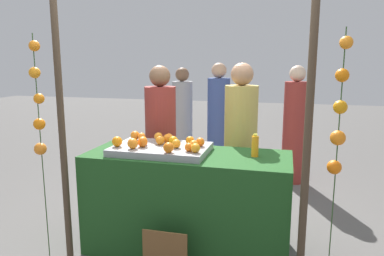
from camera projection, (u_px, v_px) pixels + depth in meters
ground_plane at (188, 248)px, 3.32m from camera, size 24.00×24.00×0.00m
stall_counter at (188, 202)px, 3.24m from camera, size 1.77×0.71×0.89m
orange_tray at (161, 149)px, 3.19m from camera, size 0.83×0.55×0.06m
orange_0 at (200, 142)px, 3.16m from camera, size 0.08×0.08×0.08m
orange_1 at (143, 141)px, 3.22m from camera, size 0.07×0.07×0.07m
orange_2 at (142, 137)px, 3.39m from camera, size 0.07×0.07×0.07m
orange_3 at (169, 137)px, 3.36m from camera, size 0.07×0.07×0.07m
orange_4 at (173, 141)px, 3.20m from camera, size 0.08×0.08×0.08m
orange_5 at (169, 148)px, 2.94m from camera, size 0.09×0.09×0.09m
orange_6 at (158, 137)px, 3.37m from camera, size 0.08×0.08×0.08m
orange_7 at (135, 135)px, 3.42m from camera, size 0.08×0.08×0.08m
orange_8 at (117, 142)px, 3.15m from camera, size 0.09×0.09×0.09m
orange_9 at (160, 140)px, 3.22m from camera, size 0.08×0.08×0.08m
orange_10 at (167, 138)px, 3.29m from camera, size 0.08×0.08×0.08m
orange_11 at (143, 142)px, 3.14m from camera, size 0.09×0.09×0.09m
orange_12 at (189, 147)px, 2.98m from camera, size 0.07×0.07×0.07m
orange_13 at (194, 144)px, 3.07m from camera, size 0.07×0.07×0.07m
orange_14 at (190, 141)px, 3.21m from camera, size 0.08×0.08×0.08m
orange_15 at (176, 144)px, 3.09m from camera, size 0.08×0.08×0.08m
orange_16 at (195, 148)px, 2.94m from camera, size 0.08×0.08×0.08m
orange_17 at (133, 144)px, 3.07m from camera, size 0.09×0.09×0.09m
juice_bottle at (255, 146)px, 3.04m from camera, size 0.06×0.06×0.19m
vendor_left at (161, 147)px, 3.92m from camera, size 0.33×0.33×1.65m
vendor_right at (240, 151)px, 3.73m from camera, size 0.34×0.34×1.67m
crowd_person_0 at (295, 129)px, 5.02m from camera, size 0.33×0.33×1.63m
crowd_person_1 at (218, 122)px, 5.46m from camera, size 0.33×0.33×1.66m
crowd_person_2 at (182, 121)px, 5.77m from camera, size 0.32×0.32×1.59m
canopy_post_left at (62, 136)px, 2.99m from camera, size 0.06×0.06×2.16m
canopy_post_right at (307, 150)px, 2.50m from camera, size 0.06×0.06×2.16m
garland_strand_left at (38, 106)px, 2.95m from camera, size 0.11×0.11×1.91m
garland_strand_right at (339, 116)px, 2.42m from camera, size 0.11×0.11×1.91m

